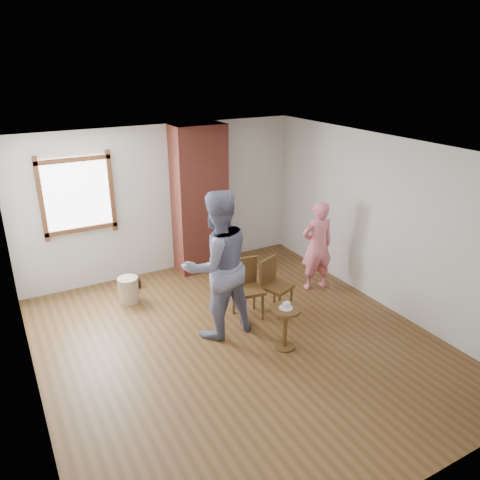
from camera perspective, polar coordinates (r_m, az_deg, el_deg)
name	(u,v)px	position (r m, az deg, el deg)	size (l,w,h in m)	color
ground	(239,344)	(6.50, -0.17, -12.52)	(5.50, 5.50, 0.00)	brown
room_shell	(213,205)	(6.18, -3.36, 4.25)	(5.04, 5.52, 2.62)	silver
brick_chimney	(200,199)	(8.24, -4.93, 4.94)	(0.90, 0.50, 2.60)	#A14639
stoneware_crock	(128,290)	(7.62, -13.44, -5.92)	(0.32, 0.32, 0.41)	tan
dark_pot	(137,284)	(8.09, -12.49, -5.20)	(0.14, 0.14, 0.14)	black
dining_chair_left	(246,285)	(6.93, 0.75, -5.46)	(0.47, 0.47, 0.88)	brown
dining_chair_right	(273,282)	(7.06, 4.10, -5.19)	(0.51, 0.51, 0.84)	brown
side_table	(285,321)	(6.24, 5.54, -9.83)	(0.40, 0.40, 0.60)	brown
cake_plate	(286,308)	(6.14, 5.61, -8.23)	(0.18, 0.18, 0.01)	white
cake_slice	(287,305)	(6.13, 5.70, -7.93)	(0.08, 0.07, 0.06)	white
man	(217,265)	(6.27, -2.81, -3.08)	(1.00, 0.78, 2.07)	#141538
person_pink	(317,246)	(7.72, 9.37, -0.71)	(0.55, 0.36, 1.51)	pink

